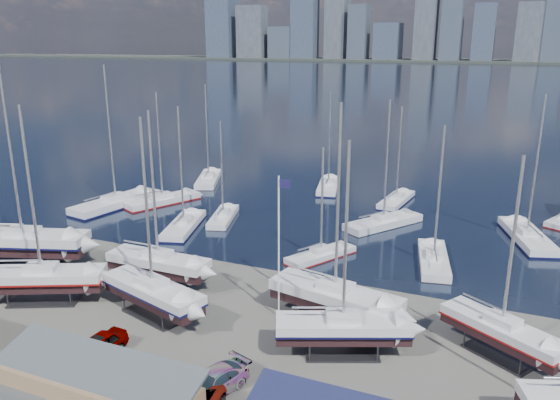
% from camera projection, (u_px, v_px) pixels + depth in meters
% --- Properties ---
extents(ground, '(1400.00, 1400.00, 0.00)m').
position_uv_depth(ground, '(219.00, 317.00, 42.88)').
color(ground, '#605E59').
rests_on(ground, ground).
extents(water, '(1400.00, 600.00, 0.40)m').
position_uv_depth(water, '(480.00, 79.00, 316.77)').
color(water, '#172035').
rests_on(water, ground).
extents(far_shore, '(1400.00, 80.00, 2.20)m').
position_uv_depth(far_shore, '(498.00, 62.00, 546.11)').
color(far_shore, '#2D332D').
rests_on(far_shore, ground).
extents(skyline, '(639.14, 43.80, 107.69)m').
position_uv_depth(skyline, '(493.00, 22.00, 532.90)').
color(skyline, '#475166').
rests_on(skyline, far_shore).
extents(sailboat_cradle_0, '(12.73, 7.17, 19.56)m').
position_uv_depth(sailboat_cradle_0, '(23.00, 242.00, 52.48)').
color(sailboat_cradle_0, '#2D2D33').
rests_on(sailboat_cradle_0, ground).
extents(sailboat_cradle_1, '(10.32, 6.88, 16.28)m').
position_uv_depth(sailboat_cradle_1, '(42.00, 278.00, 44.87)').
color(sailboat_cradle_1, '#2D2D33').
rests_on(sailboat_cradle_1, ground).
extents(sailboat_cradle_2, '(9.46, 2.69, 15.46)m').
position_uv_depth(sailboat_cradle_2, '(158.00, 263.00, 48.10)').
color(sailboat_cradle_2, '#2D2D33').
rests_on(sailboat_cradle_2, ground).
extents(sailboat_cradle_3, '(10.07, 5.38, 15.70)m').
position_uv_depth(sailboat_cradle_3, '(153.00, 292.00, 42.49)').
color(sailboat_cradle_3, '#2D2D33').
rests_on(sailboat_cradle_3, ground).
extents(sailboat_cradle_4, '(10.71, 4.81, 16.82)m').
position_uv_depth(sailboat_cradle_4, '(335.00, 297.00, 41.47)').
color(sailboat_cradle_4, '#2D2D33').
rests_on(sailboat_cradle_4, ground).
extents(sailboat_cradle_5, '(9.50, 5.96, 14.98)m').
position_uv_depth(sailboat_cradle_5, '(343.00, 328.00, 37.24)').
color(sailboat_cradle_5, '#2D2D33').
rests_on(sailboat_cradle_5, ground).
extents(sailboat_cradle_6, '(8.60, 6.61, 14.10)m').
position_uv_depth(sailboat_cradle_6, '(502.00, 331.00, 36.94)').
color(sailboat_cradle_6, '#2D2D33').
rests_on(sailboat_cradle_6, ground).
extents(sailboat_moored_0, '(5.72, 13.11, 18.97)m').
position_uv_depth(sailboat_moored_0, '(116.00, 205.00, 71.18)').
color(sailboat_moored_0, black).
rests_on(sailboat_moored_0, water).
extents(sailboat_moored_1, '(6.97, 10.54, 15.38)m').
position_uv_depth(sailboat_moored_1, '(163.00, 202.00, 72.54)').
color(sailboat_moored_1, black).
rests_on(sailboat_moored_1, water).
extents(sailboat_moored_2, '(6.56, 10.58, 15.49)m').
position_uv_depth(sailboat_moored_2, '(209.00, 180.00, 83.62)').
color(sailboat_moored_2, black).
rests_on(sailboat_moored_2, water).
extents(sailboat_moored_3, '(5.40, 10.25, 14.75)m').
position_uv_depth(sailboat_moored_3, '(184.00, 227.00, 62.75)').
color(sailboat_moored_3, black).
rests_on(sailboat_moored_3, water).
extents(sailboat_moored_4, '(4.60, 8.63, 12.55)m').
position_uv_depth(sailboat_moored_4, '(223.00, 218.00, 65.95)').
color(sailboat_moored_4, black).
rests_on(sailboat_moored_4, water).
extents(sailboat_moored_5, '(4.97, 10.21, 14.70)m').
position_uv_depth(sailboat_moored_5, '(328.00, 187.00, 79.77)').
color(sailboat_moored_5, black).
rests_on(sailboat_moored_5, water).
extents(sailboat_moored_6, '(5.72, 7.96, 11.77)m').
position_uv_depth(sailboat_moored_6, '(321.00, 256.00, 54.25)').
color(sailboat_moored_6, black).
rests_on(sailboat_moored_6, water).
extents(sailboat_moored_7, '(7.95, 10.15, 15.45)m').
position_uv_depth(sailboat_moored_7, '(383.00, 224.00, 63.63)').
color(sailboat_moored_7, black).
rests_on(sailboat_moored_7, water).
extents(sailboat_moored_8, '(3.51, 9.25, 13.49)m').
position_uv_depth(sailboat_moored_8, '(396.00, 201.00, 72.83)').
color(sailboat_moored_8, black).
rests_on(sailboat_moored_8, water).
extents(sailboat_moored_9, '(4.43, 9.74, 14.20)m').
position_uv_depth(sailboat_moored_9, '(433.00, 261.00, 52.92)').
color(sailboat_moored_9, black).
rests_on(sailboat_moored_9, water).
extents(sailboat_moored_10, '(6.33, 11.44, 16.48)m').
position_uv_depth(sailboat_moored_10, '(527.00, 238.00, 59.16)').
color(sailboat_moored_10, black).
rests_on(sailboat_moored_10, water).
extents(car_a, '(2.15, 4.85, 1.62)m').
position_uv_depth(car_a, '(97.00, 348.00, 37.07)').
color(car_a, gray).
rests_on(car_a, ground).
extents(car_b, '(4.56, 2.08, 1.45)m').
position_uv_depth(car_b, '(138.00, 372.00, 34.44)').
color(car_b, gray).
rests_on(car_b, ground).
extents(car_d, '(3.71, 5.67, 1.53)m').
position_uv_depth(car_d, '(212.00, 383.00, 33.32)').
color(car_d, gray).
rests_on(car_d, ground).
extents(flagpole, '(1.01, 0.12, 11.43)m').
position_uv_depth(flagpole, '(280.00, 239.00, 41.02)').
color(flagpole, white).
rests_on(flagpole, ground).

